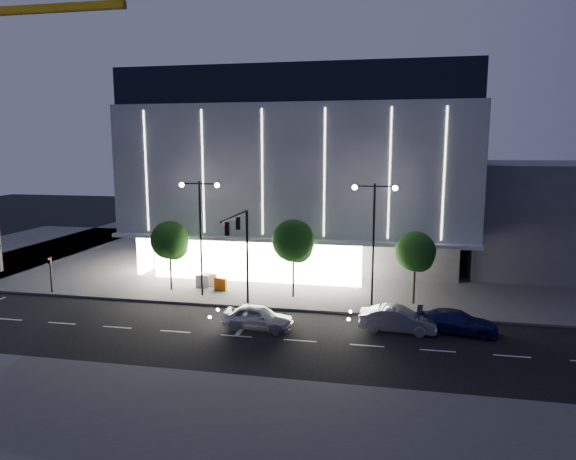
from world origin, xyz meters
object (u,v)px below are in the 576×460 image
(street_lamp_west, at_px, (200,221))
(car_lead, at_px, (258,317))
(tree_mid, at_px, (294,243))
(barrier_d, at_px, (210,280))
(street_lamp_east, at_px, (374,226))
(car_third, at_px, (457,322))
(car_second, at_px, (398,319))
(tree_right, at_px, (416,254))
(traffic_mast, at_px, (241,241))
(barrier_b, at_px, (202,281))
(barrier_a, at_px, (211,280))
(tree_left, at_px, (170,242))
(ped_signal_far, at_px, (51,271))
(barrier_c, at_px, (220,284))

(street_lamp_west, bearing_deg, car_lead, -44.94)
(street_lamp_west, bearing_deg, tree_mid, 8.26)
(street_lamp_west, height_order, barrier_d, street_lamp_west)
(street_lamp_east, height_order, car_third, street_lamp_east)
(car_lead, relative_size, car_second, 0.94)
(car_second, bearing_deg, tree_right, -8.64)
(traffic_mast, height_order, barrier_b, traffic_mast)
(barrier_a, bearing_deg, barrier_d, -72.45)
(tree_left, bearing_deg, traffic_mast, -27.84)
(barrier_d, bearing_deg, street_lamp_east, -15.15)
(ped_signal_far, relative_size, car_lead, 0.66)
(street_lamp_east, bearing_deg, street_lamp_west, 180.00)
(street_lamp_west, relative_size, car_second, 1.88)
(tree_right, bearing_deg, barrier_d, 174.43)
(traffic_mast, bearing_deg, car_second, -10.96)
(ped_signal_far, height_order, tree_mid, tree_mid)
(barrier_b, distance_m, barrier_d, 0.66)
(barrier_c, height_order, barrier_d, same)
(street_lamp_east, relative_size, car_second, 1.88)
(barrier_a, bearing_deg, car_second, -11.14)
(car_second, xyz_separation_m, barrier_a, (-15.09, 7.58, -0.14))
(street_lamp_west, distance_m, barrier_d, 5.92)
(tree_left, bearing_deg, barrier_d, 30.87)
(tree_right, distance_m, barrier_b, 17.16)
(tree_right, xyz_separation_m, car_third, (2.39, -5.30, -3.17))
(barrier_d, bearing_deg, barrier_b, -140.60)
(barrier_b, bearing_deg, barrier_a, 46.62)
(barrier_d, bearing_deg, street_lamp_west, -87.30)
(tree_mid, relative_size, car_third, 1.25)
(tree_mid, height_order, barrier_a, tree_mid)
(car_lead, bearing_deg, car_second, -76.01)
(street_lamp_east, distance_m, tree_left, 16.12)
(street_lamp_east, distance_m, tree_mid, 6.27)
(street_lamp_west, relative_size, barrier_c, 8.18)
(tree_right, xyz_separation_m, car_lead, (-10.03, -7.01, -3.11))
(traffic_mast, bearing_deg, street_lamp_east, 16.48)
(street_lamp_west, height_order, tree_left, street_lamp_west)
(tree_mid, bearing_deg, barrier_a, 166.16)
(barrier_a, relative_size, barrier_c, 1.00)
(street_lamp_west, distance_m, tree_left, 3.69)
(tree_left, distance_m, car_lead, 11.84)
(street_lamp_west, bearing_deg, barrier_d, 96.74)
(tree_left, xyz_separation_m, barrier_a, (2.66, 1.81, -3.38))
(traffic_mast, relative_size, barrier_b, 6.43)
(street_lamp_west, relative_size, street_lamp_east, 1.00)
(tree_right, xyz_separation_m, barrier_d, (-16.34, 1.59, -3.23))
(car_second, bearing_deg, car_third, -79.01)
(car_second, distance_m, barrier_b, 17.03)
(car_third, bearing_deg, barrier_d, 75.61)
(traffic_mast, height_order, barrier_d, traffic_mast)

